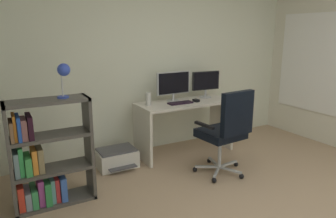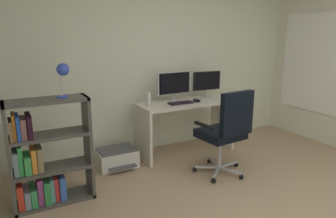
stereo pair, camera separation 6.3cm
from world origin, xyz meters
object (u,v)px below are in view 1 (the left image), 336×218
monitor_main (173,84)px  monitor_secondary (206,82)px  keyboard (180,103)px  office_chair (227,128)px  computer_mouse (196,100)px  desk (185,116)px  printer (117,158)px  desktop_speaker (148,99)px  bookshelf (44,161)px  desk_lamp (64,73)px

monitor_main → monitor_secondary: monitor_main is taller
keyboard → office_chair: bearing=-78.4°
computer_mouse → keyboard: bearing=-179.5°
desk → printer: desk is taller
monitor_main → monitor_secondary: size_ratio=1.19×
desk → computer_mouse: bearing=-30.9°
desk → keyboard: (-0.12, -0.08, 0.22)m
monitor_main → desktop_speaker: monitor_main is taller
desk → bookshelf: 2.04m
monitor_secondary → keyboard: bearing=-162.1°
bookshelf → monitor_secondary: bearing=14.7°
desk_lamp → computer_mouse: bearing=13.7°
keyboard → desktop_speaker: bearing=163.9°
office_chair → printer: bearing=140.6°
desktop_speaker → bookshelf: size_ratio=0.16×
office_chair → desk_lamp: 1.92m
bookshelf → desk_lamp: (0.26, -0.00, 0.85)m
computer_mouse → office_chair: (-0.10, -0.80, -0.17)m
monitor_secondary → keyboard: size_ratio=1.29×
keyboard → computer_mouse: bearing=0.1°
computer_mouse → desktop_speaker: 0.69m
monitor_secondary → desk_lamp: (-2.13, -0.63, 0.34)m
desk → desk_lamp: size_ratio=4.09×
bookshelf → printer: size_ratio=2.15×
desk → computer_mouse: size_ratio=13.56×
bookshelf → desk_lamp: desk_lamp is taller
bookshelf → monitor_main: bearing=18.9°
computer_mouse → desktop_speaker: size_ratio=0.59×
computer_mouse → office_chair: bearing=-96.1°
monitor_main → desk_lamp: desk_lamp is taller
office_chair → keyboard: bearing=100.8°
desk_lamp → printer: desk_lamp is taller
desk_lamp → desktop_speaker: bearing=26.4°
monitor_secondary → desk_lamp: 2.25m
monitor_main → monitor_secondary: (0.55, 0.00, -0.01)m
desk → keyboard: 0.26m
desk → bookshelf: bearing=-164.9°
monitor_main → printer: 1.26m
monitor_secondary → office_chair: 1.12m
desktop_speaker → office_chair: size_ratio=0.16×
office_chair → desk_lamp: bearing=168.7°
printer → desk: bearing=0.2°
keyboard → desktop_speaker: (-0.42, 0.13, 0.07)m
keyboard → bookshelf: size_ratio=0.32×
computer_mouse → desk_lamp: 1.98m
desktop_speaker → printer: size_ratio=0.34×
computer_mouse → monitor_main: bearing=147.2°
desk → desktop_speaker: size_ratio=7.98×
desktop_speaker → desk_lamp: bearing=-153.6°
monitor_main → desk: bearing=-37.0°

